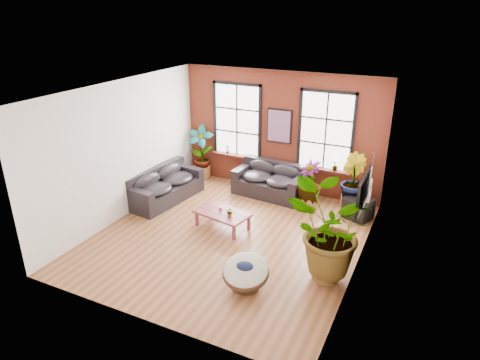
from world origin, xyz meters
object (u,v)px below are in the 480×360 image
object	(u,v)px
sofa_left	(164,186)
coffee_table	(222,214)
papasan_chair	(246,272)
sofa_back	(271,181)

from	to	relation	value
sofa_left	coffee_table	xyz separation A→B (m)	(2.26, -0.74, -0.04)
sofa_left	papasan_chair	world-z (taller)	sofa_left
sofa_back	papasan_chair	world-z (taller)	sofa_back
sofa_left	papasan_chair	bearing A→B (deg)	-118.29
sofa_back	coffee_table	bearing A→B (deg)	-92.07
sofa_back	papasan_chair	distance (m)	4.53
coffee_table	papasan_chair	world-z (taller)	papasan_chair
papasan_chair	coffee_table	bearing A→B (deg)	119.78
sofa_back	coffee_table	world-z (taller)	sofa_back
sofa_back	sofa_left	xyz separation A→B (m)	(-2.59, -1.65, -0.01)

